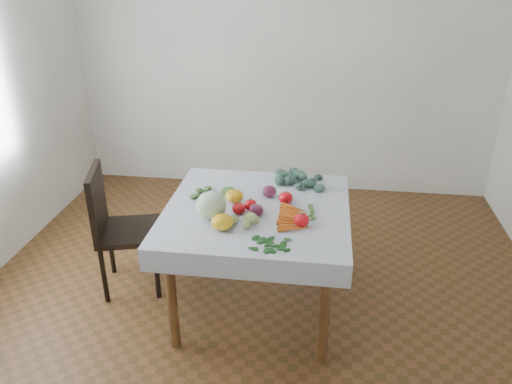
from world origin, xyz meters
TOP-DOWN VIEW (x-y plane):
  - ground at (0.00, 0.00)m, footprint 4.00×4.00m
  - back_wall at (0.00, 2.00)m, footprint 4.00×0.04m
  - table at (0.00, 0.00)m, footprint 1.00×1.00m
  - tablecloth at (0.00, 0.00)m, footprint 1.12×1.12m
  - chair at (-0.99, 0.11)m, footprint 0.50×0.50m
  - cabbage at (-0.25, -0.16)m, footprint 0.23×0.23m
  - tomato_a at (-0.04, -0.03)m, footprint 0.09×0.09m
  - tomato_b at (-0.10, -0.09)m, footprint 0.10×0.10m
  - tomato_c at (0.17, 0.08)m, footprint 0.11×0.11m
  - tomato_d at (0.28, -0.19)m, footprint 0.09×0.09m
  - heirloom_back at (-0.15, 0.07)m, footprint 0.15×0.15m
  - heirloom_front at (-0.16, -0.29)m, footprint 0.15×0.15m
  - onion_a at (0.06, 0.16)m, footprint 0.11×0.11m
  - onion_b at (0.01, -0.10)m, footprint 0.10×0.10m
  - tomatillo_cluster at (-0.04, -0.24)m, footprint 0.19×0.12m
  - carrot_bunch at (0.25, -0.13)m, footprint 0.20×0.34m
  - kale_bunch at (0.26, 0.41)m, footprint 0.37×0.29m
  - basil_bunch at (0.13, -0.43)m, footprint 0.21×0.18m
  - dill_bunch at (-0.31, 0.15)m, footprint 0.21×0.20m

SIDE VIEW (x-z plane):
  - ground at x=0.00m, z-range 0.00..0.00m
  - chair at x=-0.99m, z-range 0.07..0.97m
  - table at x=0.00m, z-range 0.28..1.03m
  - tablecloth at x=0.00m, z-range 0.75..0.76m
  - basil_bunch at x=0.13m, z-range 0.76..0.77m
  - dill_bunch at x=-0.31m, z-range 0.76..0.78m
  - carrot_bunch at x=0.25m, z-range 0.76..0.79m
  - kale_bunch at x=0.26m, z-range 0.76..0.80m
  - tomatillo_cluster at x=-0.04m, z-range 0.76..0.81m
  - tomato_a at x=-0.04m, z-range 0.76..0.82m
  - tomato_b at x=-0.10m, z-range 0.76..0.83m
  - onion_b at x=0.01m, z-range 0.76..0.83m
  - onion_a at x=0.06m, z-range 0.76..0.83m
  - tomato_d at x=0.28m, z-range 0.76..0.83m
  - tomato_c at x=0.17m, z-range 0.76..0.83m
  - heirloom_back at x=-0.15m, z-range 0.76..0.83m
  - heirloom_front at x=-0.16m, z-range 0.76..0.84m
  - cabbage at x=-0.25m, z-range 0.76..0.92m
  - back_wall at x=0.00m, z-range 0.00..2.70m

